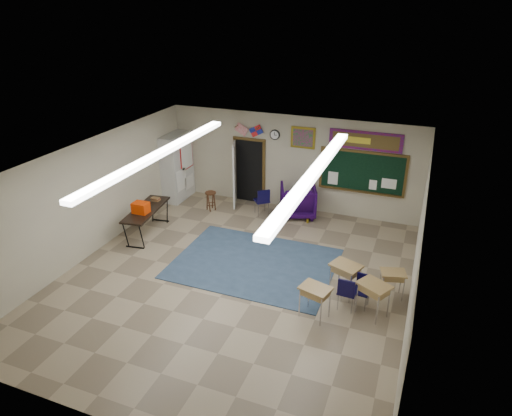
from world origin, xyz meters
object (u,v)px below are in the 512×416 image
at_px(student_desk_front_right, 392,283).
at_px(wooden_stool, 211,201).
at_px(wingback_armchair, 298,200).
at_px(folding_table, 147,220).

bearing_deg(student_desk_front_right, wooden_stool, 139.29).
xyz_separation_m(wingback_armchair, folding_table, (-3.63, -2.77, -0.06)).
relative_size(student_desk_front_right, folding_table, 0.33).
bearing_deg(student_desk_front_right, folding_table, 159.21).
bearing_deg(wingback_armchair, student_desk_front_right, 112.97).
relative_size(wingback_armchair, wooden_stool, 1.77).
height_order(wingback_armchair, wooden_stool, wingback_armchair).
height_order(wingback_armchair, student_desk_front_right, wingback_armchair).
height_order(student_desk_front_right, folding_table, folding_table).
distance_m(wingback_armchair, folding_table, 4.57).
distance_m(folding_table, wooden_stool, 2.34).
bearing_deg(student_desk_front_right, wingback_armchair, 117.69).
relative_size(wingback_armchair, folding_table, 0.55).
height_order(student_desk_front_right, wooden_stool, student_desk_front_right).
bearing_deg(wingback_armchair, wooden_stool, -7.00).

